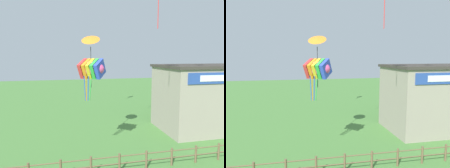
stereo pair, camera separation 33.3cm
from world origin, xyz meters
The scene contains 4 objects.
wooden_fence centered at (0.00, 7.34, 0.64)m, with size 20.68×0.14×1.14m.
seaside_building centered at (9.76, 13.23, 3.06)m, with size 8.48×5.83×6.09m.
kite_rainbow_parafoil centered at (-1.28, 9.79, 6.06)m, with size 2.23×2.15×2.81m.
kite_orange_delta centered at (-1.13, 11.29, 8.01)m, with size 1.64×1.56×3.91m.
Camera 1 is at (-3.19, -4.58, 6.91)m, focal length 35.00 mm.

